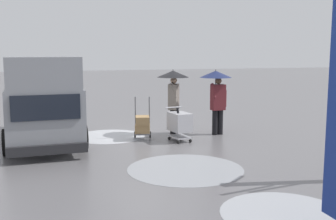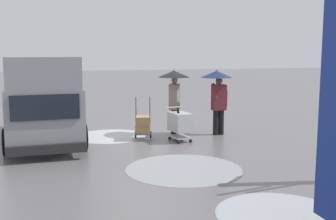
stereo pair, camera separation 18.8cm
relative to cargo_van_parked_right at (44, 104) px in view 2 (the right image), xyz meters
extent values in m
plane|color=slate|center=(-3.45, -0.12, -1.18)|extent=(90.00, 90.00, 0.00)
cylinder|color=#ADAFB5|center=(-3.86, 7.01, -1.18)|extent=(2.21, 2.21, 0.01)
cylinder|color=#999BA0|center=(-3.14, 3.93, -1.18)|extent=(2.74, 2.74, 0.01)
cylinder|color=silver|center=(-2.01, -0.33, -1.18)|extent=(2.32, 2.32, 0.01)
cube|color=gray|center=(0.01, -0.26, -0.12)|extent=(2.10, 5.25, 1.40)
cube|color=gray|center=(-0.04, 1.64, 1.00)|extent=(1.88, 1.45, 0.84)
cube|color=black|center=(-0.06, 2.36, 0.20)|extent=(1.66, 0.10, 0.63)
cube|color=#232326|center=(-0.06, 2.40, -0.86)|extent=(1.96, 0.21, 0.24)
cylinder|color=black|center=(-1.02, 1.32, -0.82)|extent=(0.26, 0.73, 0.72)
cylinder|color=black|center=(0.94, 1.38, -0.82)|extent=(0.26, 0.73, 0.72)
cylinder|color=black|center=(-0.93, -1.90, -0.82)|extent=(0.26, 0.73, 0.72)
cylinder|color=black|center=(1.03, -1.85, -0.82)|extent=(0.26, 0.73, 0.72)
cube|color=#B2B2B7|center=(-3.98, 1.02, -0.58)|extent=(0.63, 0.83, 0.56)
cube|color=#B2B2B7|center=(-3.98, 1.02, -1.04)|extent=(0.57, 0.75, 0.04)
cylinder|color=#B2B2B7|center=(-3.91, 0.60, -0.18)|extent=(0.58, 0.13, 0.04)
sphere|color=black|center=(-4.23, 1.28, -1.13)|extent=(0.10, 0.10, 0.10)
sphere|color=black|center=(-3.82, 1.35, -1.13)|extent=(0.10, 0.10, 0.10)
sphere|color=black|center=(-4.13, 0.68, -1.13)|extent=(0.10, 0.10, 0.10)
sphere|color=black|center=(-3.72, 0.75, -1.13)|extent=(0.10, 0.10, 0.10)
cylinder|color=black|center=(-3.91, 1.13, -0.48)|extent=(0.11, 0.29, 0.69)
cube|color=#515156|center=(-2.93, 0.48, -0.96)|extent=(0.61, 0.70, 0.03)
cylinder|color=#515156|center=(-3.22, 0.24, -0.41)|extent=(0.04, 0.04, 1.10)
cylinder|color=#515156|center=(-2.79, 0.14, -0.41)|extent=(0.04, 0.04, 1.10)
cylinder|color=black|center=(-3.24, 0.25, -1.08)|extent=(0.10, 0.21, 0.20)
cylinder|color=black|center=(-2.77, 0.13, -1.08)|extent=(0.10, 0.21, 0.20)
cube|color=#A37F51|center=(-2.93, 0.48, -0.82)|extent=(0.56, 0.59, 0.25)
cube|color=#A37F51|center=(-2.93, 0.48, -0.57)|extent=(0.52, 0.61, 0.26)
cylinder|color=black|center=(-5.60, 0.39, -0.77)|extent=(0.18, 0.18, 0.82)
cylinder|color=black|center=(-5.40, 0.40, -0.77)|extent=(0.18, 0.18, 0.82)
cube|color=#5B1E23|center=(-5.50, 0.39, 0.06)|extent=(0.46, 0.31, 0.84)
sphere|color=brown|center=(-5.50, 0.39, 0.60)|extent=(0.22, 0.22, 0.22)
cylinder|color=#5B1E23|center=(-5.76, 0.37, 0.01)|extent=(0.10, 0.10, 0.55)
cylinder|color=#5B1E23|center=(-5.33, 0.43, 0.28)|extent=(0.12, 0.31, 0.50)
cylinder|color=#333338|center=(-5.40, 0.40, 0.44)|extent=(0.02, 0.02, 0.86)
cone|color=navy|center=(-5.40, 0.40, 0.82)|extent=(1.04, 1.04, 0.22)
sphere|color=#333338|center=(-5.40, 0.40, 0.95)|extent=(0.04, 0.04, 0.04)
cube|color=maroon|center=(-5.49, 0.19, 0.10)|extent=(0.31, 0.18, 0.44)
cylinder|color=black|center=(-4.22, -0.28, -0.77)|extent=(0.18, 0.18, 0.82)
cylinder|color=black|center=(-4.11, -0.11, -0.77)|extent=(0.18, 0.18, 0.82)
cube|color=slate|center=(-4.17, -0.20, 0.06)|extent=(0.47, 0.52, 0.84)
sphere|color=tan|center=(-4.17, -0.20, 0.60)|extent=(0.22, 0.22, 0.22)
cylinder|color=slate|center=(-4.31, -0.42, 0.01)|extent=(0.10, 0.10, 0.55)
cylinder|color=slate|center=(-4.09, -0.04, 0.28)|extent=(0.31, 0.25, 0.50)
cylinder|color=#333338|center=(-4.11, -0.11, 0.44)|extent=(0.02, 0.02, 0.86)
cone|color=black|center=(-4.11, -0.11, 0.82)|extent=(1.04, 1.04, 0.22)
sphere|color=#333338|center=(-4.11, -0.11, 0.95)|extent=(0.04, 0.04, 0.04)
camera|label=1|loc=(0.02, 12.91, 1.58)|focal=44.63mm
camera|label=2|loc=(-0.16, 12.96, 1.58)|focal=44.63mm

